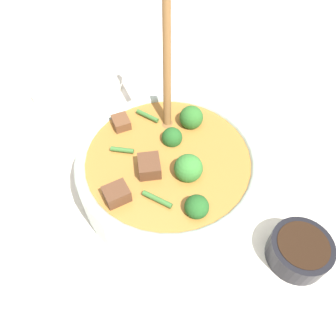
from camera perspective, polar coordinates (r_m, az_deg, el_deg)
name	(u,v)px	position (r m, az deg, el deg)	size (l,w,h in m)	color
ground_plane	(168,188)	(0.54, 0.00, -3.47)	(4.00, 4.00, 0.00)	silver
stew_bowl	(168,170)	(0.50, 0.02, -0.28)	(0.27, 0.27, 0.27)	#B2C6BC
condiment_bowl	(300,250)	(0.50, 21.93, -13.07)	(0.08, 0.08, 0.04)	black
empty_plate	(76,81)	(0.73, -15.65, 14.30)	(0.19, 0.19, 0.02)	silver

